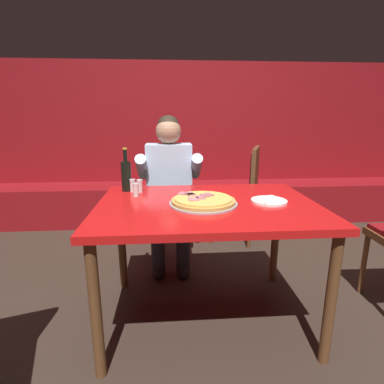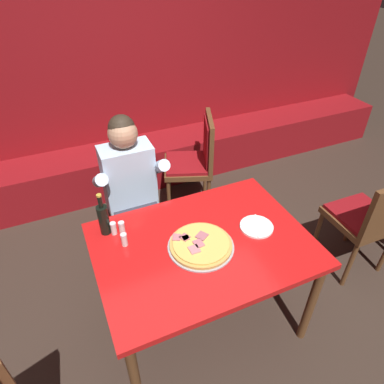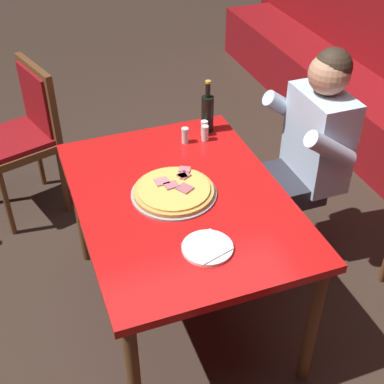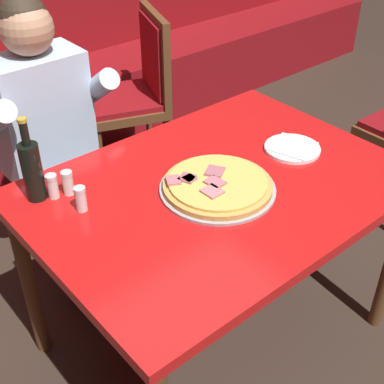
% 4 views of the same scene
% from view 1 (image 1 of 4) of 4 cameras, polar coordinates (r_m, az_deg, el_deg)
% --- Properties ---
extents(ground_plane, '(24.00, 24.00, 0.00)m').
position_cam_1_polar(ground_plane, '(2.11, 2.65, -22.64)').
color(ground_plane, '#33261E').
extents(booth_wall_panel, '(6.80, 0.16, 1.90)m').
position_cam_1_polar(booth_wall_panel, '(3.87, -1.09, 9.62)').
color(booth_wall_panel, maroon).
rests_on(booth_wall_panel, ground_plane).
extents(booth_bench, '(6.46, 0.48, 0.46)m').
position_cam_1_polar(booth_bench, '(3.69, -0.76, -2.01)').
color(booth_bench, maroon).
rests_on(booth_bench, ground_plane).
extents(main_dining_table, '(1.28, 0.93, 0.77)m').
position_cam_1_polar(main_dining_table, '(1.78, 2.90, -4.61)').
color(main_dining_table, brown).
rests_on(main_dining_table, ground_plane).
extents(pizza, '(0.39, 0.39, 0.05)m').
position_cam_1_polar(pizza, '(1.73, 2.13, -1.73)').
color(pizza, '#9E9EA3').
rests_on(pizza, main_dining_table).
extents(plate_white_paper, '(0.21, 0.21, 0.02)m').
position_cam_1_polar(plate_white_paper, '(1.82, 14.45, -1.63)').
color(plate_white_paper, white).
rests_on(plate_white_paper, main_dining_table).
extents(beer_bottle, '(0.07, 0.07, 0.29)m').
position_cam_1_polar(beer_bottle, '(2.06, -12.42, 3.21)').
color(beer_bottle, black).
rests_on(beer_bottle, main_dining_table).
extents(shaker_parmesan, '(0.04, 0.04, 0.09)m').
position_cam_1_polar(shaker_parmesan, '(2.04, -11.24, 1.09)').
color(shaker_parmesan, silver).
rests_on(shaker_parmesan, main_dining_table).
extents(shaker_black_pepper, '(0.04, 0.04, 0.09)m').
position_cam_1_polar(shaker_black_pepper, '(2.02, -9.93, 1.02)').
color(shaker_black_pepper, silver).
rests_on(shaker_black_pepper, main_dining_table).
extents(shaker_oregano, '(0.04, 0.04, 0.09)m').
position_cam_1_polar(shaker_oregano, '(1.92, -10.64, 0.28)').
color(shaker_oregano, silver).
rests_on(shaker_oregano, main_dining_table).
extents(diner_seated_blue_shirt, '(0.53, 0.53, 1.27)m').
position_cam_1_polar(diner_seated_blue_shirt, '(2.50, -4.33, 1.29)').
color(diner_seated_blue_shirt, black).
rests_on(diner_seated_blue_shirt, ground_plane).
extents(dining_chair_far_right, '(0.57, 0.57, 0.97)m').
position_cam_1_polar(dining_chair_far_right, '(3.07, 9.51, 0.86)').
color(dining_chair_far_right, brown).
rests_on(dining_chair_far_right, ground_plane).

